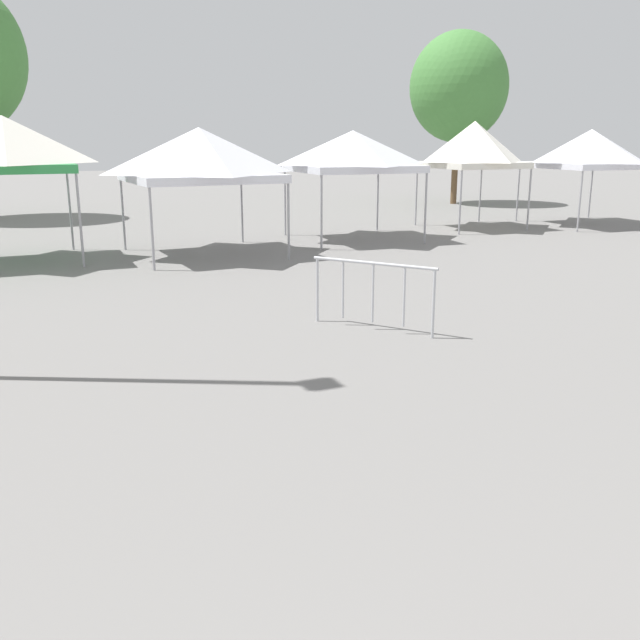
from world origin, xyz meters
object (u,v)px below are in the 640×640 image
object	(u,v)px
tree_behind_tents_center	(459,87)
canopy_tent_left_of_center	(200,155)
canopy_tent_far_right	(590,149)
canopy_tent_right_of_center	(474,145)
crowd_barrier_by_lift	(373,282)
canopy_tent_behind_center	(353,151)
canopy_tent_behind_right	(4,144)

from	to	relation	value
tree_behind_tents_center	canopy_tent_left_of_center	bearing A→B (deg)	-146.26
tree_behind_tents_center	canopy_tent_far_right	bearing A→B (deg)	-93.19
canopy_tent_right_of_center	tree_behind_tents_center	xyz separation A→B (m)	(4.71, 7.76, 2.42)
canopy_tent_far_right	crowd_barrier_by_lift	xyz separation A→B (m)	(-13.39, -9.23, -1.82)
canopy_tent_behind_center	canopy_tent_far_right	distance (m)	9.13
canopy_tent_behind_center	canopy_tent_far_right	size ratio (longest dim) A/B	0.96
canopy_tent_behind_center	canopy_tent_far_right	bearing A→B (deg)	0.39
canopy_tent_left_of_center	canopy_tent_behind_center	world-z (taller)	canopy_tent_left_of_center
canopy_tent_behind_center	canopy_tent_right_of_center	distance (m)	4.98
canopy_tent_left_of_center	tree_behind_tents_center	world-z (taller)	tree_behind_tents_center
canopy_tent_behind_center	crowd_barrier_by_lift	size ratio (longest dim) A/B	2.02
tree_behind_tents_center	crowd_barrier_by_lift	bearing A→B (deg)	-127.89
canopy_tent_left_of_center	canopy_tent_right_of_center	xyz separation A→B (m)	(9.67, 1.85, 0.20)
tree_behind_tents_center	canopy_tent_behind_right	bearing A→B (deg)	-154.90
crowd_barrier_by_lift	canopy_tent_left_of_center	bearing A→B (deg)	93.60
canopy_tent_behind_right	canopy_tent_right_of_center	size ratio (longest dim) A/B	0.99
canopy_tent_left_of_center	canopy_tent_behind_center	xyz separation A→B (m)	(4.77, 0.96, 0.04)
canopy_tent_behind_center	tree_behind_tents_center	world-z (taller)	tree_behind_tents_center
canopy_tent_left_of_center	crowd_barrier_by_lift	distance (m)	8.42
canopy_tent_left_of_center	canopy_tent_far_right	distance (m)	13.94
canopy_tent_behind_right	canopy_tent_left_of_center	size ratio (longest dim) A/B	0.94
canopy_tent_behind_center	canopy_tent_far_right	world-z (taller)	canopy_tent_far_right
canopy_tent_right_of_center	canopy_tent_behind_center	bearing A→B (deg)	-169.66
canopy_tent_far_right	canopy_tent_behind_center	bearing A→B (deg)	-179.61
canopy_tent_right_of_center	canopy_tent_behind_right	bearing A→B (deg)	-175.72
canopy_tent_left_of_center	canopy_tent_behind_center	bearing A→B (deg)	11.34
canopy_tent_left_of_center	tree_behind_tents_center	distance (m)	17.49
canopy_tent_behind_right	canopy_tent_right_of_center	world-z (taller)	canopy_tent_right_of_center
canopy_tent_right_of_center	canopy_tent_far_right	size ratio (longest dim) A/B	0.95
canopy_tent_behind_center	crowd_barrier_by_lift	world-z (taller)	canopy_tent_behind_center
canopy_tent_right_of_center	canopy_tent_far_right	bearing A→B (deg)	-11.11
canopy_tent_far_right	canopy_tent_left_of_center	bearing A→B (deg)	-175.81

